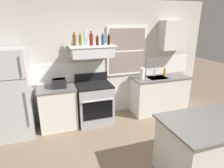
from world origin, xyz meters
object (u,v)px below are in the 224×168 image
bottle_olive_oil_square (80,40)px  bottle_brown_stout (97,41)px  dish_soap_bottle (165,72)px  stove_range (94,103)px  bottle_clear_tall (85,38)px  paper_towel_roll (142,73)px  bottle_balsamic_dark (109,40)px  bottle_amber_wine (74,40)px  bottle_red_label_wine (91,39)px  kitchen_island (208,148)px  bottle_blue_liqueur (103,40)px  toaster (59,83)px  refrigerator (11,94)px

bottle_olive_oil_square → bottle_brown_stout: size_ratio=1.17×
bottle_olive_oil_square → dish_soap_bottle: (2.11, -0.01, -0.85)m
stove_range → bottle_clear_tall: 1.43m
bottle_brown_stout → paper_towel_roll: (1.07, -0.05, -0.79)m
bottle_brown_stout → bottle_balsamic_dark: (0.24, -0.05, 0.01)m
bottle_amber_wine → bottle_red_label_wine: size_ratio=0.94×
kitchen_island → bottle_balsamic_dark: bearing=111.3°
bottle_amber_wine → bottle_red_label_wine: bottle_red_label_wine is taller
stove_range → bottle_brown_stout: bottle_brown_stout is taller
stove_range → bottle_clear_tall: (-0.12, 0.15, 1.42)m
stove_range → kitchen_island: stove_range is taller
bottle_red_label_wine → paper_towel_roll: 1.46m
stove_range → bottle_blue_liqueur: 1.41m
bottle_red_label_wine → bottle_balsamic_dark: size_ratio=1.23×
stove_range → dish_soap_bottle: same height
toaster → paper_towel_roll: (1.93, 0.04, 0.04)m
toaster → bottle_clear_tall: 1.08m
bottle_balsamic_dark → kitchen_island: size_ratio=0.17×
dish_soap_bottle → kitchen_island: bearing=-106.7°
toaster → bottle_amber_wine: bearing=20.1°
bottle_olive_oil_square → bottle_balsamic_dark: 0.60m
paper_towel_roll → bottle_amber_wine: bearing=176.1°
refrigerator → stove_range: refrigerator is taller
bottle_balsamic_dark → kitchen_island: bearing=-68.7°
bottle_amber_wine → bottle_balsamic_dark: bearing=-8.0°
bottle_amber_wine → stove_range: bearing=-22.1°
bottle_clear_tall → bottle_red_label_wine: (0.11, -0.06, -0.02)m
bottle_clear_tall → paper_towel_roll: bottle_clear_tall is taller
paper_towel_roll → kitchen_island: paper_towel_roll is taller
toaster → bottle_balsamic_dark: (1.09, 0.04, 0.84)m
bottle_olive_oil_square → kitchen_island: size_ratio=0.18×
bottle_olive_oil_square → paper_towel_roll: 1.64m
refrigerator → dish_soap_bottle: size_ratio=9.81×
bottle_clear_tall → bottle_blue_liqueur: 0.37m
stove_range → bottle_blue_liqueur: size_ratio=4.28×
bottle_blue_liqueur → bottle_clear_tall: bearing=169.5°
refrigerator → toaster: refrigerator is taller
bottle_red_label_wine → bottle_blue_liqueur: 0.25m
bottle_olive_oil_square → bottle_balsamic_dark: bottle_olive_oil_square is taller
toaster → paper_towel_roll: 1.93m
bottle_clear_tall → kitchen_island: size_ratio=0.24×
bottle_red_label_wine → bottle_brown_stout: bearing=2.3°
toaster → bottle_blue_liqueur: size_ratio=1.17×
bottle_brown_stout → bottle_olive_oil_square: bearing=169.7°
bottle_red_label_wine → paper_towel_roll: (1.20, -0.05, -0.82)m
bottle_olive_oil_square → paper_towel_roll: bearing=-4.6°
bottle_blue_liqueur → dish_soap_bottle: bottle_blue_liqueur is taller
bottle_clear_tall → bottle_red_label_wine: bearing=-28.9°
bottle_amber_wine → bottle_olive_oil_square: 0.12m
toaster → bottle_olive_oil_square: 0.99m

